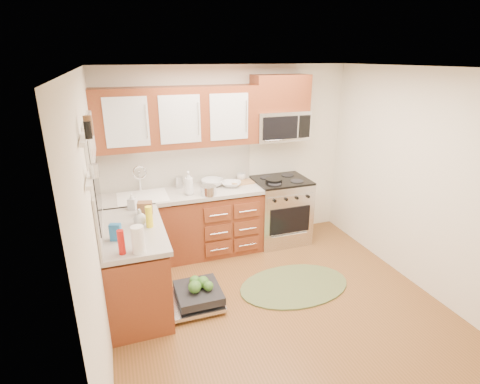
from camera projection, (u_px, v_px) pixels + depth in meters
name	position (u px, v px, depth m)	size (l,w,h in m)	color
floor	(277.00, 304.00, 4.16)	(3.50, 3.50, 0.00)	brown
ceiling	(287.00, 68.00, 3.30)	(3.50, 3.50, 0.00)	white
wall_back	(229.00, 157.00, 5.28)	(3.50, 0.04, 2.50)	white
wall_front	(409.00, 302.00, 2.18)	(3.50, 0.04, 2.50)	white
wall_left	(95.00, 224.00, 3.19)	(0.04, 3.50, 2.50)	white
wall_right	(421.00, 182.00, 4.27)	(0.04, 3.50, 2.50)	white
base_cabinet_back	(185.00, 226.00, 5.08)	(2.05, 0.60, 0.85)	maroon
base_cabinet_left	(136.00, 270.00, 4.03)	(0.60, 1.25, 0.85)	maroon
countertop_back	(184.00, 194.00, 4.91)	(2.07, 0.64, 0.05)	#9E9890
countertop_left	(132.00, 230.00, 3.87)	(0.64, 1.27, 0.05)	#9E9890
backsplash_back	(178.00, 165.00, 5.06)	(2.05, 0.02, 0.57)	#BBB5A8
backsplash_left	(98.00, 206.00, 3.68)	(0.02, 1.25, 0.57)	#BBB5A8
upper_cabinets	(178.00, 117.00, 4.69)	(2.05, 0.35, 0.75)	maroon
cabinet_over_mw	(280.00, 93.00, 5.04)	(0.76, 0.35, 0.47)	maroon
range	(280.00, 210.00, 5.47)	(0.76, 0.64, 0.95)	silver
microwave	(280.00, 125.00, 5.16)	(0.76, 0.38, 0.40)	silver
sink	(143.00, 206.00, 4.76)	(0.62, 0.50, 0.26)	white
dishwasher	(195.00, 297.00, 4.13)	(0.70, 0.60, 0.20)	silver
window	(94.00, 174.00, 3.54)	(0.03, 1.05, 1.05)	white
window_blind	(92.00, 139.00, 3.43)	(0.02, 0.96, 0.40)	white
shelf_upper	(84.00, 139.00, 2.62)	(0.04, 0.40, 0.03)	white
shelf_lower	(90.00, 180.00, 2.72)	(0.04, 0.40, 0.03)	white
rug	(294.00, 285.00, 4.48)	(1.35, 0.88, 0.02)	#5D6E3E
skillet	(274.00, 180.00, 5.20)	(0.23, 0.23, 0.04)	black
stock_pot	(208.00, 190.00, 4.77)	(0.20, 0.20, 0.12)	silver
cutting_board	(242.00, 182.00, 5.23)	(0.31, 0.20, 0.02)	#A8744D
canister	(179.00, 182.00, 5.02)	(0.10, 0.10, 0.16)	silver
paper_towel_roll	(138.00, 240.00, 3.35)	(0.12, 0.12, 0.26)	white
mustard_bottle	(149.00, 217.00, 3.86)	(0.07, 0.07, 0.23)	yellow
red_bottle	(121.00, 242.00, 3.32)	(0.06, 0.06, 0.23)	#B1130E
wooden_box	(145.00, 209.00, 4.16)	(0.15, 0.11, 0.15)	brown
blue_carton	(116.00, 232.00, 3.59)	(0.11, 0.06, 0.17)	#246CAA
bowl_a	(231.00, 184.00, 5.10)	(0.26, 0.26, 0.06)	#999999
bowl_b	(212.00, 183.00, 5.10)	(0.30, 0.30, 0.09)	#999999
cup	(241.00, 177.00, 5.34)	(0.13, 0.13, 0.10)	#999999
soap_bottle_a	(189.00, 183.00, 4.75)	(0.12, 0.12, 0.31)	#999999
soap_bottle_b	(132.00, 201.00, 4.31)	(0.09, 0.09, 0.20)	#999999
soap_bottle_c	(140.00, 217.00, 3.92)	(0.14, 0.14, 0.17)	#999999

